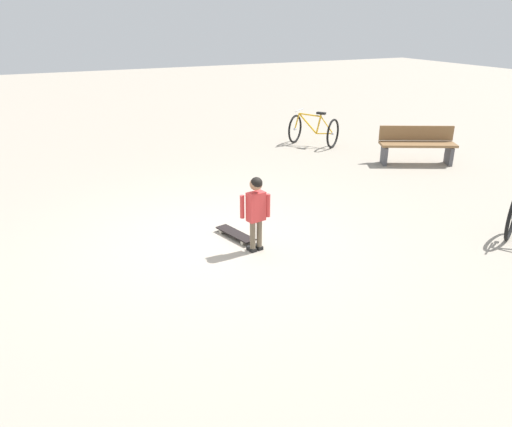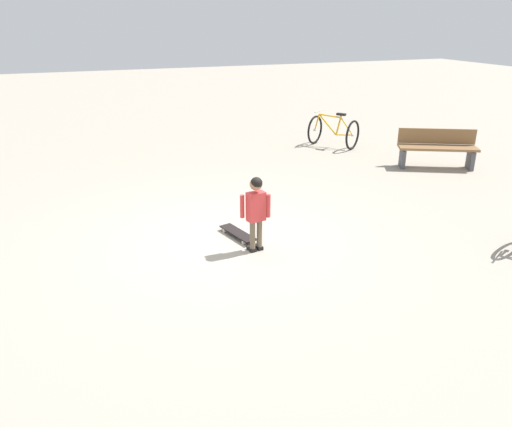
{
  "view_description": "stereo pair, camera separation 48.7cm",
  "coord_description": "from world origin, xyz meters",
  "px_view_note": "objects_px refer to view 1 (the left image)",
  "views": [
    {
      "loc": [
        -6.0,
        2.28,
        3.0
      ],
      "look_at": [
        -0.51,
        -0.32,
        0.55
      ],
      "focal_mm": 34.4,
      "sensor_mm": 36.0,
      "label": 1
    },
    {
      "loc": [
        -6.19,
        1.83,
        3.0
      ],
      "look_at": [
        -0.51,
        -0.32,
        0.55
      ],
      "focal_mm": 34.4,
      "sensor_mm": 36.0,
      "label": 2
    }
  ],
  "objects_px": {
    "child_person": "(256,206)",
    "street_bench": "(417,145)",
    "bicycle_near": "(314,130)",
    "skateboard": "(235,234)"
  },
  "relations": [
    {
      "from": "child_person",
      "to": "street_bench",
      "type": "relative_size",
      "value": 0.65
    },
    {
      "from": "child_person",
      "to": "street_bench",
      "type": "xyz_separation_m",
      "value": [
        2.38,
        -4.99,
        -0.23
      ]
    },
    {
      "from": "street_bench",
      "to": "skateboard",
      "type": "bearing_deg",
      "value": 110.25
    },
    {
      "from": "bicycle_near",
      "to": "street_bench",
      "type": "distance_m",
      "value": 2.62
    },
    {
      "from": "street_bench",
      "to": "child_person",
      "type": "bearing_deg",
      "value": 115.54
    },
    {
      "from": "child_person",
      "to": "skateboard",
      "type": "relative_size",
      "value": 1.42
    },
    {
      "from": "child_person",
      "to": "street_bench",
      "type": "distance_m",
      "value": 5.53
    },
    {
      "from": "child_person",
      "to": "bicycle_near",
      "type": "xyz_separation_m",
      "value": [
        4.73,
        -3.82,
        -0.28
      ]
    },
    {
      "from": "bicycle_near",
      "to": "child_person",
      "type": "bearing_deg",
      "value": 141.06
    },
    {
      "from": "child_person",
      "to": "skateboard",
      "type": "bearing_deg",
      "value": 9.7
    }
  ]
}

